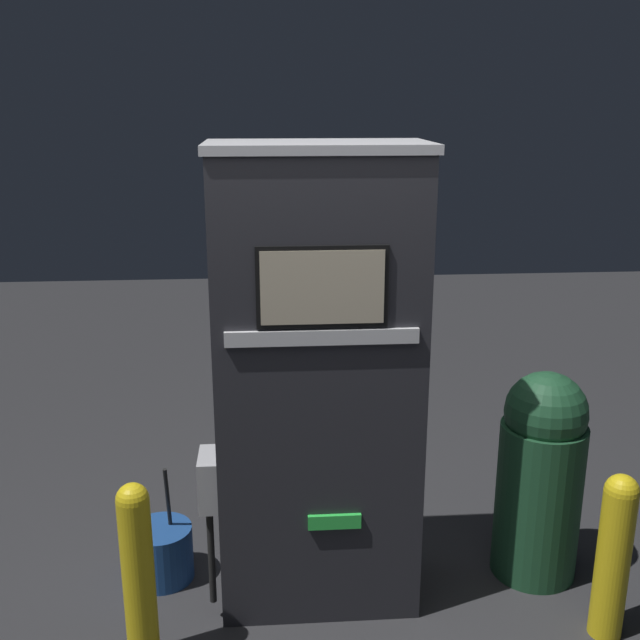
% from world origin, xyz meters
% --- Properties ---
extents(ground_plane, '(14.00, 14.00, 0.00)m').
position_xyz_m(ground_plane, '(0.00, 0.00, 0.00)').
color(ground_plane, '#2D2D30').
extents(gas_pump, '(1.01, 0.52, 2.16)m').
position_xyz_m(gas_pump, '(-0.00, 0.24, 1.08)').
color(gas_pump, '#28282D').
rests_on(gas_pump, ground_plane).
extents(safety_bollard, '(0.14, 0.14, 0.85)m').
position_xyz_m(safety_bollard, '(-0.78, -0.19, 0.45)').
color(safety_bollard, yellow).
rests_on(safety_bollard, ground_plane).
extents(trash_bin, '(0.42, 0.42, 1.08)m').
position_xyz_m(trash_bin, '(1.11, 0.33, 0.55)').
color(trash_bin, '#1E4C2D').
rests_on(trash_bin, ground_plane).
extents(safety_bollard_far, '(0.15, 0.15, 0.79)m').
position_xyz_m(safety_bollard_far, '(1.27, -0.16, 0.42)').
color(safety_bollard_far, yellow).
rests_on(safety_bollard_far, ground_plane).
extents(squeegee_bucket, '(0.31, 0.31, 0.62)m').
position_xyz_m(squeegee_bucket, '(-0.78, 0.41, 0.14)').
color(squeegee_bucket, '#1E478C').
rests_on(squeegee_bucket, ground_plane).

